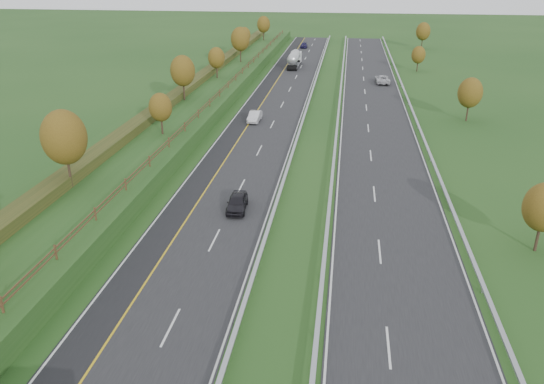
{
  "coord_description": "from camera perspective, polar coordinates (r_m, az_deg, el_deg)",
  "views": [
    {
      "loc": [
        11.76,
        -16.06,
        21.88
      ],
      "look_at": [
        5.41,
        29.05,
        2.2
      ],
      "focal_mm": 35.0,
      "sensor_mm": 36.0,
      "label": 1
    }
  ],
  "objects": [
    {
      "name": "embankment_left",
      "position": [
        82.67,
        -9.8,
        8.4
      ],
      "size": [
        12.0,
        200.0,
        2.0
      ],
      "primitive_type": "cube",
      "color": "#204518",
      "rests_on": "ground"
    },
    {
      "name": "outer_barrier_far",
      "position": [
        79.68,
        15.42,
        7.04
      ],
      "size": [
        0.32,
        200.0,
        0.71
      ],
      "color": "#999CA2",
      "rests_on": "ground"
    },
    {
      "name": "trees_left",
      "position": [
        78.23,
        -10.56,
        11.54
      ],
      "size": [
        6.64,
        164.3,
        7.66
      ],
      "color": "#2D2116",
      "rests_on": "embankment_left"
    },
    {
      "name": "car_dark_near",
      "position": [
        50.96,
        -3.77,
        -1.12
      ],
      "size": [
        2.11,
        4.6,
        1.53
      ],
      "primitive_type": "imported",
      "rotation": [
        0.0,
        0.0,
        0.07
      ],
      "color": "black",
      "rests_on": "near_carriageway"
    },
    {
      "name": "car_silver_mid",
      "position": [
        80.35,
        -1.87,
        8.14
      ],
      "size": [
        1.7,
        4.59,
        1.5
      ],
      "primitive_type": "imported",
      "rotation": [
        0.0,
        0.0,
        -0.02
      ],
      "color": "silver",
      "rests_on": "near_carriageway"
    },
    {
      "name": "median_barrier_far",
      "position": [
        78.99,
        7.07,
        7.57
      ],
      "size": [
        0.32,
        200.0,
        0.71
      ],
      "color": "#999CA2",
      "rests_on": "ground"
    },
    {
      "name": "car_small_far",
      "position": [
        154.93,
        3.45,
        15.47
      ],
      "size": [
        1.97,
        4.63,
        1.33
      ],
      "primitive_type": "imported",
      "rotation": [
        0.0,
        0.0,
        0.02
      ],
      "color": "#17133B",
      "rests_on": "near_carriageway"
    },
    {
      "name": "ground",
      "position": [
        74.45,
        4.78,
        6.19
      ],
      "size": [
        400.0,
        400.0,
        0.0
      ],
      "primitive_type": "plane",
      "color": "#204518",
      "rests_on": "ground"
    },
    {
      "name": "fence_left",
      "position": [
        80.62,
        -6.88,
        9.46
      ],
      "size": [
        0.12,
        189.06,
        1.2
      ],
      "color": "#422B19",
      "rests_on": "embankment_left"
    },
    {
      "name": "far_carriageway",
      "position": [
        79.28,
        11.2,
        6.91
      ],
      "size": [
        10.5,
        200.0,
        0.04
      ],
      "primitive_type": "cube",
      "color": "black",
      "rests_on": "ground"
    },
    {
      "name": "car_oncoming",
      "position": [
        109.29,
        11.78,
        11.79
      ],
      "size": [
        2.92,
        5.84,
        1.59
      ],
      "primitive_type": "imported",
      "rotation": [
        0.0,
        0.0,
        3.19
      ],
      "color": "silver",
      "rests_on": "far_carriageway"
    },
    {
      "name": "median_barrier_near",
      "position": [
        79.21,
        3.35,
        7.75
      ],
      "size": [
        0.32,
        200.0,
        0.71
      ],
      "color": "#999CA2",
      "rests_on": "ground"
    },
    {
      "name": "near_carriageway",
      "position": [
        80.01,
        -0.76,
        7.51
      ],
      "size": [
        10.5,
        200.0,
        0.04
      ],
      "primitive_type": "cube",
      "color": "black",
      "rests_on": "ground"
    },
    {
      "name": "road_tanker",
      "position": [
        125.19,
        2.42,
        14.15
      ],
      "size": [
        2.4,
        11.22,
        3.46
      ],
      "color": "silver",
      "rests_on": "near_carriageway"
    },
    {
      "name": "hedge_left",
      "position": [
        82.92,
        -11.21,
        9.44
      ],
      "size": [
        2.2,
        180.0,
        1.1
      ],
      "primitive_type": "cube",
      "color": "#2A3515",
      "rests_on": "embankment_left"
    },
    {
      "name": "trees_far",
      "position": [
        108.25,
        17.95,
        12.9
      ],
      "size": [
        8.45,
        118.6,
        7.12
      ],
      "color": "#2D2116",
      "rests_on": "ground"
    },
    {
      "name": "lane_markings",
      "position": [
        79.2,
        3.85,
        7.31
      ],
      "size": [
        26.75,
        200.0,
        0.01
      ],
      "color": "silver",
      "rests_on": "near_carriageway"
    },
    {
      "name": "hard_shoulder",
      "position": [
        80.65,
        -3.42,
        7.6
      ],
      "size": [
        3.0,
        200.0,
        0.04
      ],
      "primitive_type": "cube",
      "color": "black",
      "rests_on": "ground"
    }
  ]
}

